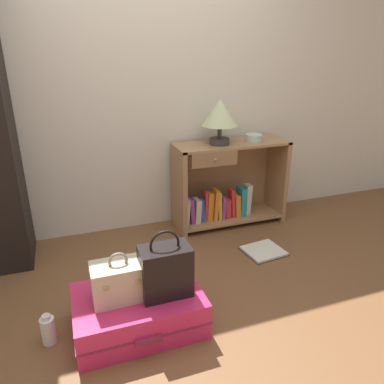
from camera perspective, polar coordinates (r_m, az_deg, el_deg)
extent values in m
plane|color=brown|center=(2.26, 0.62, -20.71)|extent=(9.00, 9.00, 0.00)
cube|color=silver|center=(3.13, -9.22, 17.23)|extent=(6.40, 0.10, 2.60)
cube|color=#A37A51|center=(3.16, -2.03, 0.31)|extent=(0.04, 0.35, 0.75)
cube|color=#A37A51|center=(3.55, 12.90, 2.18)|extent=(0.04, 0.35, 0.75)
cube|color=#A37A51|center=(3.22, 6.11, 7.42)|extent=(1.00, 0.35, 0.02)
cube|color=#A37A51|center=(3.45, 5.67, -3.70)|extent=(0.92, 0.35, 0.02)
cube|color=#A37A51|center=(3.47, 4.68, 2.22)|extent=(0.92, 0.01, 0.73)
cube|color=#8F6B47|center=(3.01, 3.50, 5.07)|extent=(0.40, 0.02, 0.12)
sphere|color=#9E844C|center=(2.99, 3.62, 4.99)|extent=(0.02, 0.02, 0.02)
cube|color=beige|center=(3.23, -0.78, -2.94)|extent=(0.04, 0.10, 0.23)
cube|color=purple|center=(3.25, -0.12, -2.88)|extent=(0.05, 0.10, 0.23)
cube|color=beige|center=(3.27, 0.73, -2.86)|extent=(0.06, 0.12, 0.22)
cube|color=#2D51B2|center=(3.28, 1.45, -2.74)|extent=(0.04, 0.09, 0.22)
cube|color=red|center=(3.28, 2.00, -2.21)|extent=(0.03, 0.09, 0.27)
cube|color=orange|center=(3.30, 2.71, -2.22)|extent=(0.06, 0.08, 0.26)
cube|color=orange|center=(3.31, 3.51, -1.90)|extent=(0.05, 0.12, 0.29)
cube|color=gold|center=(3.33, 4.06, -1.99)|extent=(0.04, 0.11, 0.26)
cube|color=purple|center=(3.35, 4.66, -2.33)|extent=(0.03, 0.11, 0.21)
cube|color=red|center=(3.38, 5.38, -2.43)|extent=(0.06, 0.09, 0.18)
cube|color=red|center=(3.38, 6.13, -1.64)|extent=(0.05, 0.10, 0.27)
cube|color=orange|center=(3.41, 6.81, -1.99)|extent=(0.06, 0.11, 0.21)
cube|color=teal|center=(3.42, 7.63, -1.39)|extent=(0.06, 0.13, 0.27)
cube|color=beige|center=(3.44, 8.49, -1.12)|extent=(0.06, 0.08, 0.29)
cylinder|color=#3D3838|center=(3.15, 4.24, 7.83)|extent=(0.17, 0.17, 0.05)
cylinder|color=#3D3838|center=(3.13, 4.28, 9.23)|extent=(0.04, 0.04, 0.11)
cone|color=beige|center=(3.10, 4.36, 12.15)|extent=(0.30, 0.30, 0.22)
cylinder|color=silver|center=(3.29, 9.52, 8.27)|extent=(0.14, 0.14, 0.06)
cube|color=#DB2860|center=(2.24, -8.25, -17.64)|extent=(0.71, 0.47, 0.22)
cube|color=maroon|center=(2.24, -8.25, -17.64)|extent=(0.72, 0.48, 0.01)
cube|color=maroon|center=(2.06, -6.72, -21.83)|extent=(0.14, 0.02, 0.03)
cube|color=beige|center=(2.10, -11.10, -13.35)|extent=(0.30, 0.18, 0.21)
torus|color=gray|center=(2.04, -11.35, -10.46)|extent=(0.11, 0.02, 0.11)
cube|color=tan|center=(2.00, -13.13, -14.33)|extent=(0.02, 0.01, 0.02)
cube|color=tan|center=(2.01, -8.33, -13.62)|extent=(0.02, 0.01, 0.02)
cube|color=black|center=(2.08, -4.11, -12.08)|extent=(0.28, 0.17, 0.29)
torus|color=black|center=(1.99, -4.23, -8.10)|extent=(0.17, 0.01, 0.17)
cylinder|color=white|center=(2.29, -21.28, -19.30)|extent=(0.08, 0.08, 0.16)
cylinder|color=silver|center=(2.23, -21.60, -17.53)|extent=(0.05, 0.05, 0.02)
cube|color=white|center=(3.02, 10.98, -8.90)|extent=(0.32, 0.29, 0.02)
cube|color=black|center=(3.03, 10.97, -9.02)|extent=(0.34, 0.31, 0.01)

